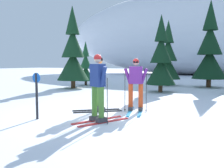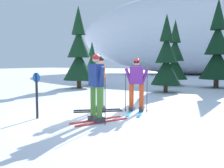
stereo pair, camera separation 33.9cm
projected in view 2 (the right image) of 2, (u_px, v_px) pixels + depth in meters
The scene contains 11 objects.
ground_plane at pixel (99, 115), 7.81m from camera, with size 120.00×120.00×0.00m, color white.
skier_orange_jacket at pixel (100, 82), 8.33m from camera, with size 1.49×1.35×1.81m.
skier_purple_jacket at pixel (136, 84), 8.21m from camera, with size 0.91×1.70×1.74m.
skier_navy_jacket at pixel (96, 87), 6.76m from camera, with size 1.06×1.66×1.83m.
pine_tree_far_left at pixel (92, 67), 18.23m from camera, with size 1.22×1.22×3.16m.
pine_tree_left at pixel (79, 54), 15.94m from camera, with size 2.00×2.00×5.18m.
pine_tree_center_left at pixel (175, 58), 17.64m from camera, with size 1.78×1.78×4.61m.
pine_tree_center at pixel (166, 60), 13.63m from camera, with size 1.64×1.64×4.24m.
pine_tree_center_right at pixel (217, 51), 16.11m from camera, with size 2.20×2.20×5.69m.
snow_ridge_background at pixel (201, 33), 34.21m from camera, with size 37.09×16.13×11.48m, color white.
trail_marker_post at pixel (37, 92), 7.21m from camera, with size 0.28×0.07×1.32m.
Camera 2 is at (4.22, -6.46, 1.59)m, focal length 40.41 mm.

